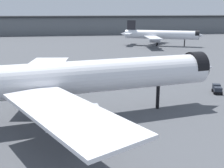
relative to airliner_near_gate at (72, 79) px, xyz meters
name	(u,v)px	position (x,y,z in m)	size (l,w,h in m)	color
ground	(87,120)	(2.30, -0.90, -7.08)	(900.00, 900.00, 0.00)	#4C4F54
airliner_near_gate	(72,79)	(0.00, 0.00, 0.00)	(55.89, 50.11, 16.08)	white
airliner_far_taxiway	(161,35)	(42.01, 96.51, -1.44)	(41.29, 36.72, 12.81)	silver
terminal_building	(128,24)	(38.04, 175.41, -0.09)	(246.05, 35.35, 23.38)	slate
baggage_tug_wing	(217,89)	(31.69, 12.04, -6.11)	(2.57, 3.50, 1.85)	black
baggage_cart_trailing	(35,74)	(-11.46, 32.06, -6.11)	(2.56, 2.16, 1.82)	black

